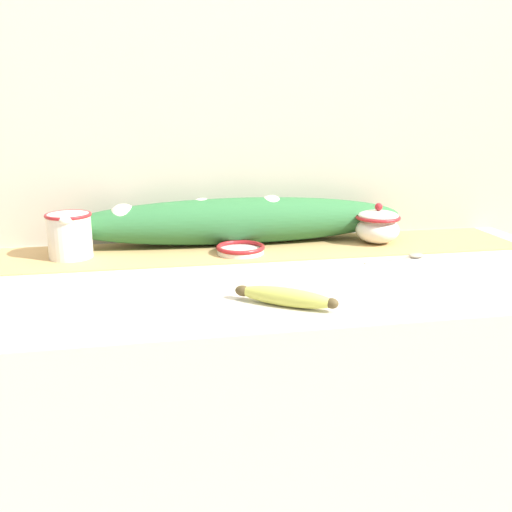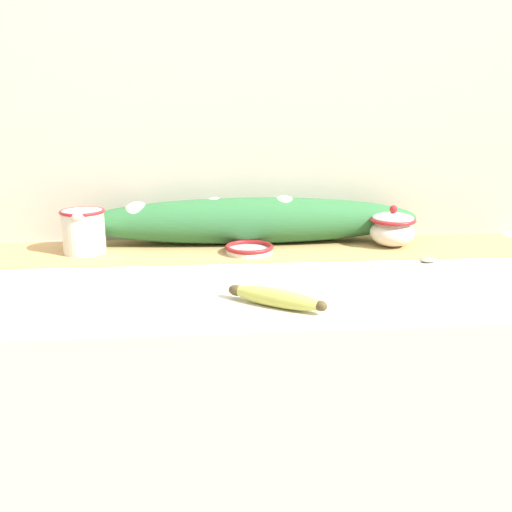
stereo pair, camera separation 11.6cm
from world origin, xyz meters
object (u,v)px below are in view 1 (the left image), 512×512
(small_dish, at_px, (241,249))
(banana, at_px, (285,297))
(cream_pitcher, at_px, (70,234))
(spoon, at_px, (412,256))
(sugar_bowl, at_px, (378,226))

(small_dish, relative_size, banana, 0.68)
(cream_pitcher, relative_size, spoon, 0.76)
(sugar_bowl, relative_size, banana, 0.66)
(cream_pitcher, height_order, sugar_bowl, cream_pitcher)
(sugar_bowl, xyz_separation_m, banana, (-0.34, -0.41, -0.03))
(banana, bearing_deg, sugar_bowl, 49.95)
(small_dish, bearing_deg, spoon, -15.37)
(cream_pitcher, bearing_deg, banana, -44.65)
(sugar_bowl, bearing_deg, cream_pitcher, 179.90)
(cream_pitcher, height_order, spoon, cream_pitcher)
(sugar_bowl, xyz_separation_m, spoon, (0.03, -0.15, -0.04))
(sugar_bowl, relative_size, small_dish, 0.97)
(spoon, bearing_deg, banana, -157.23)
(cream_pitcher, height_order, banana, cream_pitcher)
(cream_pitcher, distance_m, sugar_bowl, 0.76)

